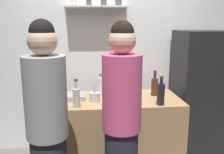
# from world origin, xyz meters

# --- Properties ---
(back_wall_assembly) EXTENTS (4.80, 0.32, 2.60)m
(back_wall_assembly) POSITION_xyz_m (-0.00, 1.25, 1.30)
(back_wall_assembly) COLOR white
(back_wall_assembly) RESTS_ON ground
(refrigerator) EXTENTS (0.67, 0.62, 1.66)m
(refrigerator) POSITION_xyz_m (1.18, 0.85, 0.83)
(refrigerator) COLOR black
(refrigerator) RESTS_ON ground
(counter) EXTENTS (1.54, 0.70, 0.91)m
(counter) POSITION_xyz_m (-0.04, 0.50, 0.46)
(counter) COLOR #9E7A51
(counter) RESTS_ON ground
(baking_pan) EXTENTS (0.34, 0.24, 0.05)m
(baking_pan) POSITION_xyz_m (-0.51, 0.55, 0.94)
(baking_pan) COLOR gray
(baking_pan) RESTS_ON counter
(utensil_holder) EXTENTS (0.11, 0.11, 0.22)m
(utensil_holder) POSITION_xyz_m (-0.23, 0.41, 0.97)
(utensil_holder) COLOR #B2B2B7
(utensil_holder) RESTS_ON counter
(wine_bottle_amber_glass) EXTENTS (0.08, 0.08, 0.30)m
(wine_bottle_amber_glass) POSITION_xyz_m (0.47, 0.58, 1.02)
(wine_bottle_amber_glass) COLOR #472814
(wine_bottle_amber_glass) RESTS_ON counter
(wine_bottle_dark_glass) EXTENTS (0.08, 0.08, 0.32)m
(wine_bottle_dark_glass) POSITION_xyz_m (0.44, 0.24, 1.04)
(wine_bottle_dark_glass) COLOR black
(wine_bottle_dark_glass) RESTS_ON counter
(wine_bottle_pale_glass) EXTENTS (0.07, 0.07, 0.29)m
(wine_bottle_pale_glass) POSITION_xyz_m (-0.43, 0.24, 1.02)
(wine_bottle_pale_glass) COLOR #B2BFB2
(wine_bottle_pale_glass) RESTS_ON counter
(wine_bottle_green_glass) EXTENTS (0.07, 0.07, 0.33)m
(wine_bottle_green_glass) POSITION_xyz_m (0.18, 0.38, 1.04)
(wine_bottle_green_glass) COLOR #19471E
(wine_bottle_green_glass) RESTS_ON counter
(water_bottle_plastic) EXTENTS (0.08, 0.08, 0.23)m
(water_bottle_plastic) POSITION_xyz_m (-0.14, 0.79, 1.01)
(water_bottle_plastic) COLOR silver
(water_bottle_plastic) RESTS_ON counter
(person_grey_hoodie) EXTENTS (0.34, 0.34, 1.79)m
(person_grey_hoodie) POSITION_xyz_m (-0.65, -0.25, 0.89)
(person_grey_hoodie) COLOR #262633
(person_grey_hoodie) RESTS_ON ground
(person_pink_top) EXTENTS (0.34, 0.34, 1.78)m
(person_pink_top) POSITION_xyz_m (-0.02, -0.16, 0.89)
(person_pink_top) COLOR #262633
(person_pink_top) RESTS_ON ground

